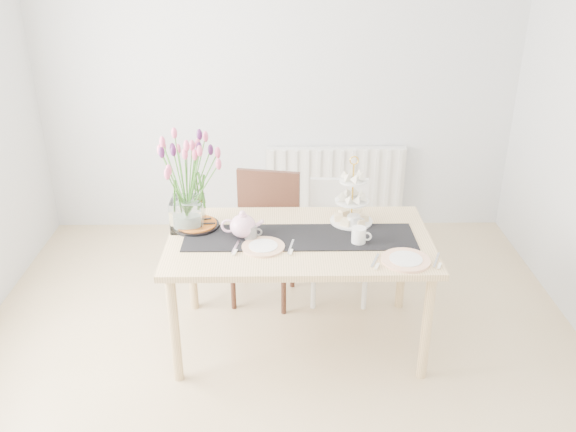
{
  "coord_description": "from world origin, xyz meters",
  "views": [
    {
      "loc": [
        0.02,
        -2.76,
        2.45
      ],
      "look_at": [
        0.06,
        0.47,
        0.92
      ],
      "focal_mm": 38.0,
      "sensor_mm": 36.0,
      "label": 1
    }
  ],
  "objects_px": {
    "tulip_vase": "(184,169)",
    "mug_grey": "(251,232)",
    "cake_stand": "(352,206)",
    "plate_left": "(263,247)",
    "chair_brown": "(265,227)",
    "teapot": "(243,226)",
    "cream_jug": "(353,221)",
    "radiator": "(335,180)",
    "chair_white": "(339,230)",
    "plate_right": "(406,260)",
    "mug_white": "(359,236)",
    "dining_table": "(299,249)",
    "tart_tin": "(197,225)"
  },
  "relations": [
    {
      "from": "dining_table",
      "to": "cake_stand",
      "type": "height_order",
      "value": "cake_stand"
    },
    {
      "from": "radiator",
      "to": "dining_table",
      "type": "distance_m",
      "value": 1.73
    },
    {
      "from": "mug_grey",
      "to": "cake_stand",
      "type": "bearing_deg",
      "value": 15.56
    },
    {
      "from": "chair_brown",
      "to": "cream_jug",
      "type": "relative_size",
      "value": 11.25
    },
    {
      "from": "teapot",
      "to": "cream_jug",
      "type": "bearing_deg",
      "value": 12.44
    },
    {
      "from": "plate_left",
      "to": "chair_brown",
      "type": "bearing_deg",
      "value": 90.39
    },
    {
      "from": "radiator",
      "to": "cake_stand",
      "type": "height_order",
      "value": "cake_stand"
    },
    {
      "from": "tulip_vase",
      "to": "mug_grey",
      "type": "relative_size",
      "value": 7.91
    },
    {
      "from": "plate_right",
      "to": "mug_grey",
      "type": "bearing_deg",
      "value": 162.31
    },
    {
      "from": "tulip_vase",
      "to": "radiator",
      "type": "bearing_deg",
      "value": 55.33
    },
    {
      "from": "chair_white",
      "to": "cream_jug",
      "type": "bearing_deg",
      "value": -83.11
    },
    {
      "from": "dining_table",
      "to": "mug_grey",
      "type": "height_order",
      "value": "mug_grey"
    },
    {
      "from": "chair_brown",
      "to": "plate_left",
      "type": "relative_size",
      "value": 3.58
    },
    {
      "from": "chair_white",
      "to": "cake_stand",
      "type": "relative_size",
      "value": 2.13
    },
    {
      "from": "tulip_vase",
      "to": "mug_grey",
      "type": "distance_m",
      "value": 0.55
    },
    {
      "from": "dining_table",
      "to": "plate_left",
      "type": "height_order",
      "value": "plate_left"
    },
    {
      "from": "tulip_vase",
      "to": "mug_grey",
      "type": "bearing_deg",
      "value": -21.34
    },
    {
      "from": "cake_stand",
      "to": "mug_white",
      "type": "height_order",
      "value": "cake_stand"
    },
    {
      "from": "radiator",
      "to": "mug_grey",
      "type": "xyz_separation_m",
      "value": [
        -0.66,
        -1.68,
        0.35
      ]
    },
    {
      "from": "chair_brown",
      "to": "tulip_vase",
      "type": "bearing_deg",
      "value": -124.99
    },
    {
      "from": "dining_table",
      "to": "tart_tin",
      "type": "bearing_deg",
      "value": 167.13
    },
    {
      "from": "radiator",
      "to": "plate_right",
      "type": "bearing_deg",
      "value": -83.51
    },
    {
      "from": "radiator",
      "to": "plate_left",
      "type": "relative_size",
      "value": 4.71
    },
    {
      "from": "cream_jug",
      "to": "plate_left",
      "type": "relative_size",
      "value": 0.32
    },
    {
      "from": "chair_brown",
      "to": "chair_white",
      "type": "height_order",
      "value": "chair_brown"
    },
    {
      "from": "plate_left",
      "to": "cream_jug",
      "type": "bearing_deg",
      "value": 25.5
    },
    {
      "from": "plate_left",
      "to": "plate_right",
      "type": "relative_size",
      "value": 0.92
    },
    {
      "from": "teapot",
      "to": "mug_grey",
      "type": "height_order",
      "value": "teapot"
    },
    {
      "from": "tulip_vase",
      "to": "chair_brown",
      "type": "bearing_deg",
      "value": 44.13
    },
    {
      "from": "plate_left",
      "to": "chair_white",
      "type": "bearing_deg",
      "value": 55.0
    },
    {
      "from": "cream_jug",
      "to": "tulip_vase",
      "type": "bearing_deg",
      "value": -168.33
    },
    {
      "from": "tart_tin",
      "to": "mug_grey",
      "type": "relative_size",
      "value": 3.1
    },
    {
      "from": "chair_brown",
      "to": "mug_grey",
      "type": "distance_m",
      "value": 0.67
    },
    {
      "from": "cake_stand",
      "to": "mug_grey",
      "type": "bearing_deg",
      "value": -160.92
    },
    {
      "from": "radiator",
      "to": "chair_white",
      "type": "distance_m",
      "value": 1.06
    },
    {
      "from": "tart_tin",
      "to": "mug_white",
      "type": "distance_m",
      "value": 1.01
    },
    {
      "from": "plate_left",
      "to": "mug_grey",
      "type": "bearing_deg",
      "value": 124.49
    },
    {
      "from": "radiator",
      "to": "chair_white",
      "type": "height_order",
      "value": "chair_white"
    },
    {
      "from": "teapot",
      "to": "mug_white",
      "type": "height_order",
      "value": "teapot"
    },
    {
      "from": "cake_stand",
      "to": "teapot",
      "type": "distance_m",
      "value": 0.71
    },
    {
      "from": "chair_brown",
      "to": "cream_jug",
      "type": "distance_m",
      "value": 0.77
    },
    {
      "from": "chair_brown",
      "to": "chair_white",
      "type": "relative_size",
      "value": 1.08
    },
    {
      "from": "cake_stand",
      "to": "chair_white",
      "type": "bearing_deg",
      "value": 94.56
    },
    {
      "from": "mug_grey",
      "to": "mug_white",
      "type": "xyz_separation_m",
      "value": [
        0.64,
        -0.06,
        0.01
      ]
    },
    {
      "from": "chair_white",
      "to": "plate_left",
      "type": "relative_size",
      "value": 3.31
    },
    {
      "from": "dining_table",
      "to": "cake_stand",
      "type": "distance_m",
      "value": 0.44
    },
    {
      "from": "tart_tin",
      "to": "chair_brown",
      "type": "bearing_deg",
      "value": 47.11
    },
    {
      "from": "tulip_vase",
      "to": "mug_grey",
      "type": "height_order",
      "value": "tulip_vase"
    },
    {
      "from": "plate_left",
      "to": "plate_right",
      "type": "bearing_deg",
      "value": -11.87
    },
    {
      "from": "plate_right",
      "to": "plate_left",
      "type": "bearing_deg",
      "value": 168.13
    }
  ]
}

